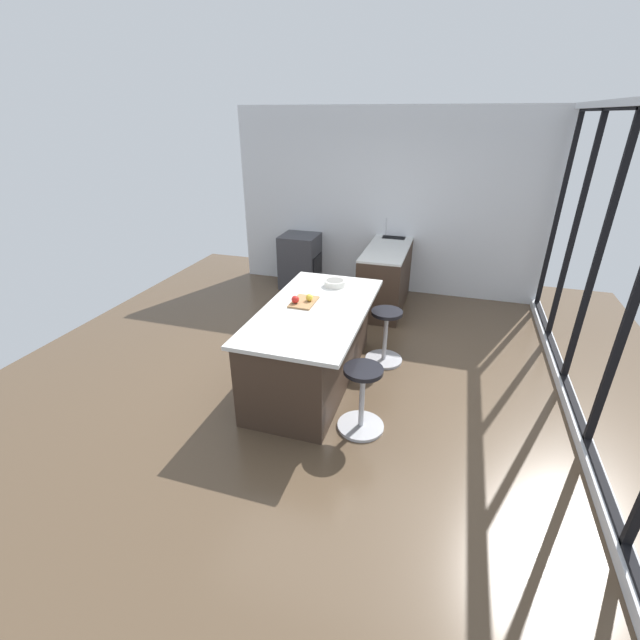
{
  "coord_description": "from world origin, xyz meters",
  "views": [
    {
      "loc": [
        4.04,
        1.08,
        2.69
      ],
      "look_at": [
        0.18,
        -0.13,
        0.75
      ],
      "focal_mm": 24.16,
      "sensor_mm": 36.0,
      "label": 1
    }
  ],
  "objects_px": {
    "cutting_board": "(304,302)",
    "kitchen_island": "(311,344)",
    "stool_middle": "(362,400)",
    "stool_by_window": "(385,338)",
    "fruit_bowl": "(335,283)",
    "apple_red": "(295,299)",
    "oven_range": "(300,261)",
    "apple_yellow": "(309,297)"
  },
  "relations": [
    {
      "from": "apple_red",
      "to": "fruit_bowl",
      "type": "height_order",
      "value": "apple_red"
    },
    {
      "from": "stool_by_window",
      "to": "fruit_bowl",
      "type": "xyz_separation_m",
      "value": [
        -0.02,
        -0.63,
        0.61
      ]
    },
    {
      "from": "cutting_board",
      "to": "apple_red",
      "type": "xyz_separation_m",
      "value": [
        0.08,
        -0.07,
        0.05
      ]
    },
    {
      "from": "fruit_bowl",
      "to": "apple_red",
      "type": "bearing_deg",
      "value": -20.85
    },
    {
      "from": "stool_middle",
      "to": "fruit_bowl",
      "type": "distance_m",
      "value": 1.58
    },
    {
      "from": "oven_range",
      "to": "kitchen_island",
      "type": "height_order",
      "value": "oven_range"
    },
    {
      "from": "stool_middle",
      "to": "cutting_board",
      "type": "height_order",
      "value": "cutting_board"
    },
    {
      "from": "kitchen_island",
      "to": "stool_by_window",
      "type": "height_order",
      "value": "kitchen_island"
    },
    {
      "from": "kitchen_island",
      "to": "stool_by_window",
      "type": "relative_size",
      "value": 3.11
    },
    {
      "from": "apple_yellow",
      "to": "cutting_board",
      "type": "bearing_deg",
      "value": -67.71
    },
    {
      "from": "stool_middle",
      "to": "apple_yellow",
      "type": "xyz_separation_m",
      "value": [
        -0.76,
        -0.76,
        0.63
      ]
    },
    {
      "from": "stool_by_window",
      "to": "fruit_bowl",
      "type": "distance_m",
      "value": 0.88
    },
    {
      "from": "cutting_board",
      "to": "apple_yellow",
      "type": "height_order",
      "value": "apple_yellow"
    },
    {
      "from": "apple_yellow",
      "to": "fruit_bowl",
      "type": "relative_size",
      "value": 0.31
    },
    {
      "from": "stool_by_window",
      "to": "apple_yellow",
      "type": "distance_m",
      "value": 1.12
    },
    {
      "from": "kitchen_island",
      "to": "cutting_board",
      "type": "distance_m",
      "value": 0.47
    },
    {
      "from": "stool_by_window",
      "to": "stool_middle",
      "type": "xyz_separation_m",
      "value": [
        1.29,
        0.0,
        0.0
      ]
    },
    {
      "from": "oven_range",
      "to": "cutting_board",
      "type": "distance_m",
      "value": 2.85
    },
    {
      "from": "kitchen_island",
      "to": "cutting_board",
      "type": "height_order",
      "value": "cutting_board"
    },
    {
      "from": "oven_range",
      "to": "fruit_bowl",
      "type": "xyz_separation_m",
      "value": [
        2.06,
        1.17,
        0.48
      ]
    },
    {
      "from": "oven_range",
      "to": "apple_red",
      "type": "bearing_deg",
      "value": 18.82
    },
    {
      "from": "apple_yellow",
      "to": "apple_red",
      "type": "distance_m",
      "value": 0.16
    },
    {
      "from": "kitchen_island",
      "to": "apple_red",
      "type": "distance_m",
      "value": 0.53
    },
    {
      "from": "cutting_board",
      "to": "fruit_bowl",
      "type": "relative_size",
      "value": 1.45
    },
    {
      "from": "fruit_bowl",
      "to": "cutting_board",
      "type": "bearing_deg",
      "value": -17.56
    },
    {
      "from": "kitchen_island",
      "to": "apple_red",
      "type": "relative_size",
      "value": 24.99
    },
    {
      "from": "stool_middle",
      "to": "stool_by_window",
      "type": "bearing_deg",
      "value": 180.0
    },
    {
      "from": "stool_middle",
      "to": "apple_red",
      "type": "xyz_separation_m",
      "value": [
        -0.66,
        -0.88,
        0.63
      ]
    },
    {
      "from": "stool_by_window",
      "to": "cutting_board",
      "type": "distance_m",
      "value": 1.14
    },
    {
      "from": "apple_yellow",
      "to": "apple_red",
      "type": "height_order",
      "value": "apple_red"
    },
    {
      "from": "stool_by_window",
      "to": "fruit_bowl",
      "type": "relative_size",
      "value": 2.65
    },
    {
      "from": "cutting_board",
      "to": "apple_yellow",
      "type": "relative_size",
      "value": 4.66
    },
    {
      "from": "oven_range",
      "to": "cutting_board",
      "type": "relative_size",
      "value": 2.47
    },
    {
      "from": "cutting_board",
      "to": "kitchen_island",
      "type": "bearing_deg",
      "value": 51.24
    },
    {
      "from": "kitchen_island",
      "to": "stool_by_window",
      "type": "xyz_separation_m",
      "value": [
        -0.64,
        0.7,
        -0.14
      ]
    },
    {
      "from": "apple_yellow",
      "to": "fruit_bowl",
      "type": "xyz_separation_m",
      "value": [
        -0.55,
        0.13,
        -0.02
      ]
    },
    {
      "from": "oven_range",
      "to": "stool_by_window",
      "type": "relative_size",
      "value": 1.36
    },
    {
      "from": "oven_range",
      "to": "fruit_bowl",
      "type": "height_order",
      "value": "fruit_bowl"
    },
    {
      "from": "kitchen_island",
      "to": "apple_yellow",
      "type": "xyz_separation_m",
      "value": [
        -0.11,
        -0.05,
        0.49
      ]
    },
    {
      "from": "apple_red",
      "to": "fruit_bowl",
      "type": "relative_size",
      "value": 0.33
    },
    {
      "from": "oven_range",
      "to": "apple_red",
      "type": "distance_m",
      "value": 2.9
    },
    {
      "from": "apple_yellow",
      "to": "oven_range",
      "type": "bearing_deg",
      "value": -158.17
    }
  ]
}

